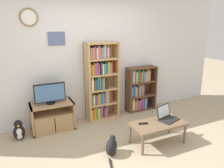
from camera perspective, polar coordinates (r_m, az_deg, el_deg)
The scene contains 11 objects.
ground_plane at distance 3.68m, azimuth 3.94°, elevation -18.20°, with size 18.00×18.00×0.00m, color tan.
wall_back at distance 4.65m, azimuth -6.14°, elevation 6.55°, with size 6.72×0.09×2.60m.
tv_stand at distance 4.46m, azimuth -15.23°, elevation -8.12°, with size 0.81×0.44×0.56m.
television at distance 4.28m, azimuth -15.92°, elevation -2.44°, with size 0.58×0.18×0.40m.
bookshelf_tall at distance 4.65m, azimuth -3.17°, elevation 0.42°, with size 0.69×0.31×1.66m.
bookshelf_short at distance 5.20m, azimuth 7.08°, elevation -1.28°, with size 0.72×0.26×1.05m.
coffee_table at distance 3.91m, azimuth 11.94°, elevation -10.47°, with size 0.95×0.48×0.39m.
laptop at distance 4.03m, azimuth 14.05°, elevation -8.11°, with size 0.41×0.35×0.25m.
remote_near_laptop at distance 3.81m, azimuth 8.16°, elevation -10.16°, with size 0.17×0.09×0.02m.
cat at distance 3.64m, azimuth -0.11°, elevation -15.95°, with size 0.34×0.54×0.30m.
penguin_figurine at distance 4.34m, azimuth -23.13°, elevation -11.22°, with size 0.20×0.18×0.38m.
Camera 1 is at (-1.52, -2.63, 2.07)m, focal length 35.00 mm.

